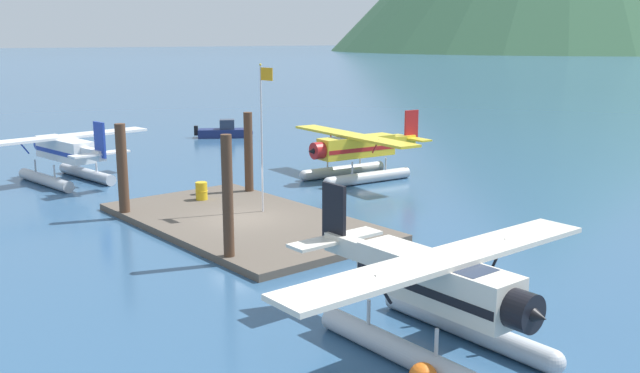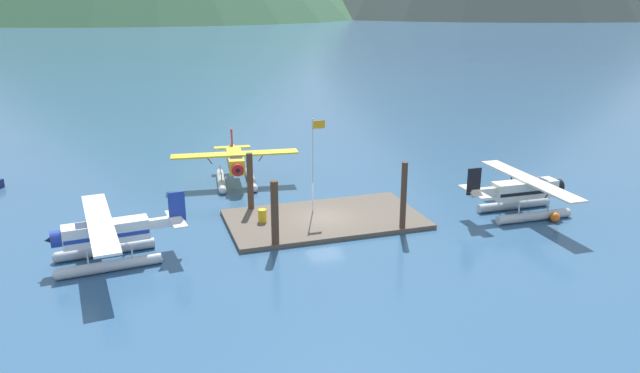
{
  "view_description": "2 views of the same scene",
  "coord_description": "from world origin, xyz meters",
  "px_view_note": "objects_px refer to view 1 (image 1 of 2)",
  "views": [
    {
      "loc": [
        25.31,
        -16.53,
        8.14
      ],
      "look_at": [
        2.24,
        2.63,
        1.75
      ],
      "focal_mm": 39.15,
      "sensor_mm": 36.0,
      "label": 1
    },
    {
      "loc": [
        -12.39,
        -37.39,
        14.99
      ],
      "look_at": [
        0.75,
        3.41,
        1.45
      ],
      "focal_mm": 33.74,
      "sensor_mm": 36.0,
      "label": 2
    }
  ],
  "objects_px": {
    "seaplane_cream_stbd_aft": "(436,294)",
    "fuel_drum": "(201,191)",
    "flagpole": "(263,122)",
    "seaplane_yellow_bow_left": "(356,153)",
    "seaplane_white_port_aft": "(65,155)",
    "boat_navy_open_west": "(225,131)"
  },
  "relations": [
    {
      "from": "seaplane_cream_stbd_aft",
      "to": "seaplane_white_port_aft",
      "type": "bearing_deg",
      "value": 178.93
    },
    {
      "from": "fuel_drum",
      "to": "seaplane_yellow_bow_left",
      "type": "distance_m",
      "value": 10.36
    },
    {
      "from": "fuel_drum",
      "to": "seaplane_white_port_aft",
      "type": "height_order",
      "value": "seaplane_white_port_aft"
    },
    {
      "from": "seaplane_cream_stbd_aft",
      "to": "seaplane_white_port_aft",
      "type": "relative_size",
      "value": 0.99
    },
    {
      "from": "seaplane_cream_stbd_aft",
      "to": "boat_navy_open_west",
      "type": "distance_m",
      "value": 42.22
    },
    {
      "from": "seaplane_yellow_bow_left",
      "to": "seaplane_cream_stbd_aft",
      "type": "relative_size",
      "value": 1.01
    },
    {
      "from": "flagpole",
      "to": "seaplane_white_port_aft",
      "type": "relative_size",
      "value": 0.64
    },
    {
      "from": "flagpole",
      "to": "fuel_drum",
      "type": "bearing_deg",
      "value": -166.69
    },
    {
      "from": "seaplane_white_port_aft",
      "to": "seaplane_yellow_bow_left",
      "type": "bearing_deg",
      "value": 53.27
    },
    {
      "from": "flagpole",
      "to": "seaplane_yellow_bow_left",
      "type": "distance_m",
      "value": 10.58
    },
    {
      "from": "seaplane_cream_stbd_aft",
      "to": "fuel_drum",
      "type": "bearing_deg",
      "value": 168.81
    },
    {
      "from": "flagpole",
      "to": "boat_navy_open_west",
      "type": "xyz_separation_m",
      "value": [
        -24.08,
        13.03,
        -3.96
      ]
    },
    {
      "from": "seaplane_white_port_aft",
      "to": "boat_navy_open_west",
      "type": "xyz_separation_m",
      "value": [
        -10.09,
        17.07,
        -1.09
      ]
    },
    {
      "from": "seaplane_yellow_bow_left",
      "to": "seaplane_cream_stbd_aft",
      "type": "height_order",
      "value": "same"
    },
    {
      "from": "seaplane_cream_stbd_aft",
      "to": "boat_navy_open_west",
      "type": "relative_size",
      "value": 2.4
    },
    {
      "from": "fuel_drum",
      "to": "seaplane_cream_stbd_aft",
      "type": "xyz_separation_m",
      "value": [
        18.31,
        -3.62,
        0.84
      ]
    },
    {
      "from": "flagpole",
      "to": "boat_navy_open_west",
      "type": "distance_m",
      "value": 27.66
    },
    {
      "from": "seaplane_cream_stbd_aft",
      "to": "seaplane_yellow_bow_left",
      "type": "bearing_deg",
      "value": 142.62
    },
    {
      "from": "seaplane_yellow_bow_left",
      "to": "seaplane_white_port_aft",
      "type": "bearing_deg",
      "value": -126.73
    },
    {
      "from": "flagpole",
      "to": "seaplane_yellow_bow_left",
      "type": "xyz_separation_m",
      "value": [
        -3.98,
        9.38,
        -2.87
      ]
    },
    {
      "from": "seaplane_yellow_bow_left",
      "to": "seaplane_white_port_aft",
      "type": "relative_size",
      "value": 1.0
    },
    {
      "from": "flagpole",
      "to": "seaplane_cream_stbd_aft",
      "type": "xyz_separation_m",
      "value": [
        14.29,
        -4.57,
        -2.87
      ]
    }
  ]
}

